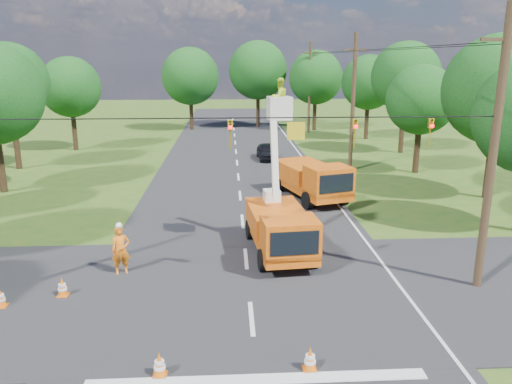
{
  "coord_description": "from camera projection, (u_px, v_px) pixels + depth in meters",
  "views": [
    {
      "loc": [
        -0.66,
        -14.55,
        8.21
      ],
      "look_at": [
        0.5,
        6.29,
        2.6
      ],
      "focal_mm": 35.0,
      "sensor_mm": 36.0,
      "label": 1
    }
  ],
  "objects": [
    {
      "name": "signal_span",
      "position": [
        315.0,
        130.0,
        16.71
      ],
      "size": [
        18.0,
        0.29,
        1.07
      ],
      "color": "black",
      "rests_on": "ground"
    },
    {
      "name": "traffic_cone_2",
      "position": [
        291.0,
        230.0,
        23.51
      ],
      "size": [
        0.38,
        0.38,
        0.71
      ],
      "color": "orange",
      "rests_on": "ground"
    },
    {
      "name": "traffic_cone_4",
      "position": [
        62.0,
        287.0,
        17.68
      ],
      "size": [
        0.38,
        0.38,
        0.71
      ],
      "color": "orange",
      "rests_on": "ground"
    },
    {
      "name": "traffic_cone_5",
      "position": [
        0.0,
        298.0,
        16.9
      ],
      "size": [
        0.38,
        0.38,
        0.71
      ],
      "color": "orange",
      "rests_on": "ground"
    },
    {
      "name": "tree_right_d",
      "position": [
        406.0,
        77.0,
        43.22
      ],
      "size": [
        6.0,
        6.0,
        9.7
      ],
      "color": "#382616",
      "rests_on": "ground"
    },
    {
      "name": "tree_left_f",
      "position": [
        70.0,
        87.0,
        44.78
      ],
      "size": [
        5.4,
        5.4,
        8.4
      ],
      "color": "#382616",
      "rests_on": "ground"
    },
    {
      "name": "tree_left_e",
      "position": [
        9.0,
        82.0,
        36.75
      ],
      "size": [
        5.8,
        5.8,
        9.41
      ],
      "color": "#382616",
      "rests_on": "ground"
    },
    {
      "name": "pole_right_mid",
      "position": [
        353.0,
        102.0,
        36.54
      ],
      "size": [
        1.8,
        0.3,
        10.0
      ],
      "color": "#4C3823",
      "rests_on": "ground"
    },
    {
      "name": "edge_line",
      "position": [
        316.0,
        177.0,
        35.78
      ],
      "size": [
        0.12,
        90.0,
        0.02
      ],
      "primitive_type": "cube",
      "color": "silver",
      "rests_on": "ground"
    },
    {
      "name": "pole_right_far",
      "position": [
        310.0,
        87.0,
        55.82
      ],
      "size": [
        1.8,
        0.3,
        10.0
      ],
      "color": "#4C3823",
      "rests_on": "ground"
    },
    {
      "name": "stop_bar",
      "position": [
        257.0,
        381.0,
        13.11
      ],
      "size": [
        9.0,
        0.45,
        0.02
      ],
      "primitive_type": "cube",
      "color": "silver",
      "rests_on": "ground"
    },
    {
      "name": "tree_far_c",
      "position": [
        316.0,
        77.0,
        57.56
      ],
      "size": [
        6.2,
        6.2,
        9.18
      ],
      "color": "#382616",
      "rests_on": "ground"
    },
    {
      "name": "traffic_cone_3",
      "position": [
        269.0,
        211.0,
        26.54
      ],
      "size": [
        0.38,
        0.38,
        0.71
      ],
      "color": "orange",
      "rests_on": "ground"
    },
    {
      "name": "road_cross",
      "position": [
        249.0,
        292.0,
        18.12
      ],
      "size": [
        56.0,
        10.0,
        0.07
      ],
      "primitive_type": "cube",
      "color": "black",
      "rests_on": "ground"
    },
    {
      "name": "traffic_cone_0",
      "position": [
        159.0,
        365.0,
        13.2
      ],
      "size": [
        0.38,
        0.38,
        0.71
      ],
      "color": "orange",
      "rests_on": "ground"
    },
    {
      "name": "tree_far_b",
      "position": [
        258.0,
        70.0,
        59.91
      ],
      "size": [
        7.0,
        7.0,
        10.32
      ],
      "color": "#382616",
      "rests_on": "ground"
    },
    {
      "name": "ground",
      "position": [
        238.0,
        178.0,
        35.48
      ],
      "size": [
        140.0,
        140.0,
        0.0
      ],
      "primitive_type": "plane",
      "color": "#2C5419",
      "rests_on": "ground"
    },
    {
      "name": "second_truck",
      "position": [
        312.0,
        179.0,
        29.71
      ],
      "size": [
        4.16,
        6.86,
        2.42
      ],
      "rotation": [
        0.0,
        0.0,
        0.3
      ],
      "color": "orange",
      "rests_on": "ground"
    },
    {
      "name": "tree_far_a",
      "position": [
        190.0,
        76.0,
        57.71
      ],
      "size": [
        6.6,
        6.6,
        9.5
      ],
      "color": "#382616",
      "rests_on": "ground"
    },
    {
      "name": "distant_car",
      "position": [
        267.0,
        152.0,
        41.67
      ],
      "size": [
        1.78,
        4.0,
        1.34
      ],
      "primitive_type": "imported",
      "rotation": [
        0.0,
        0.0,
        0.05
      ],
      "color": "black",
      "rests_on": "ground"
    },
    {
      "name": "pole_right_near",
      "position": [
        493.0,
        151.0,
        17.25
      ],
      "size": [
        1.8,
        0.3,
        10.0
      ],
      "color": "#4C3823",
      "rests_on": "ground"
    },
    {
      "name": "ground_worker",
      "position": [
        121.0,
        250.0,
        19.4
      ],
      "size": [
        0.82,
        0.66,
        1.97
      ],
      "primitive_type": "imported",
      "rotation": [
        0.0,
        0.0,
        0.3
      ],
      "color": "orange",
      "rests_on": "ground"
    },
    {
      "name": "tree_right_e",
      "position": [
        369.0,
        82.0,
        51.1
      ],
      "size": [
        5.6,
        5.6,
        8.63
      ],
      "color": "#382616",
      "rests_on": "ground"
    },
    {
      "name": "traffic_cone_8",
      "position": [
        293.0,
        232.0,
        23.27
      ],
      "size": [
        0.38,
        0.38,
        0.71
      ],
      "color": "orange",
      "rests_on": "ground"
    },
    {
      "name": "traffic_cone_1",
      "position": [
        310.0,
        359.0,
        13.45
      ],
      "size": [
        0.38,
        0.38,
        0.71
      ],
      "color": "orange",
      "rests_on": "ground"
    },
    {
      "name": "tree_right_c",
      "position": [
        421.0,
        100.0,
        35.77
      ],
      "size": [
        5.0,
        5.0,
        7.83
      ],
      "color": "#382616",
      "rests_on": "ground"
    },
    {
      "name": "road_main",
      "position": [
        238.0,
        178.0,
        35.48
      ],
      "size": [
        12.0,
        100.0,
        0.06
      ],
      "primitive_type": "cube",
      "color": "black",
      "rests_on": "ground"
    },
    {
      "name": "bucket_truck",
      "position": [
        280.0,
        219.0,
        21.27
      ],
      "size": [
        2.79,
        6.07,
        7.45
      ],
      "rotation": [
        0.0,
        0.0,
        0.09
      ],
      "color": "orange",
      "rests_on": "ground"
    },
    {
      "name": "tree_right_b",
      "position": [
        499.0,
        90.0,
        28.83
      ],
      "size": [
        6.4,
        6.4,
        9.65
      ],
      "color": "#382616",
      "rests_on": "ground"
    },
    {
      "name": "traffic_cone_7",
      "position": [
        306.0,
        180.0,
        33.28
      ],
      "size": [
        0.38,
        0.38,
        0.71
      ],
      "color": "orange",
      "rests_on": "ground"
    }
  ]
}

